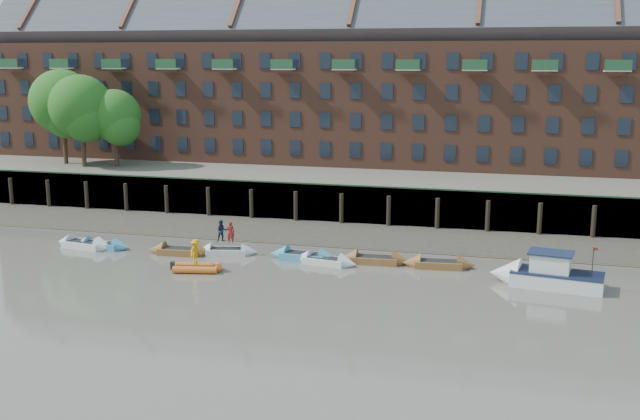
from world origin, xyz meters
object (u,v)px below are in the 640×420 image
(rowboat_4, at_px, (304,256))
(rowboat_3, at_px, (227,251))
(rowboat_2, at_px, (180,251))
(rib_tender, at_px, (199,268))
(person_rower_b, at_px, (222,231))
(person_rib_crew, at_px, (196,252))
(person_rower_a, at_px, (230,232))
(rowboat_1, at_px, (102,245))
(rowboat_6, at_px, (375,260))
(rowboat_0, at_px, (85,244))
(rowboat_7, at_px, (438,264))
(motor_launch, at_px, (538,274))
(rowboat_5, at_px, (325,261))

(rowboat_4, bearing_deg, rowboat_3, -175.17)
(rowboat_2, xyz_separation_m, rib_tender, (3.01, -3.63, -0.00))
(person_rower_b, bearing_deg, person_rib_crew, -117.65)
(person_rower_a, xyz_separation_m, person_rower_b, (-0.72, 0.15, 0.01))
(person_rib_crew, bearing_deg, rib_tender, -53.89)
(rowboat_1, bearing_deg, rowboat_6, 5.77)
(rowboat_0, bearing_deg, rowboat_1, 16.79)
(rowboat_2, xyz_separation_m, rowboat_7, (18.19, 1.21, 0.01))
(rowboat_1, distance_m, rowboat_3, 9.56)
(rowboat_7, distance_m, rib_tender, 15.94)
(rowboat_2, height_order, person_rib_crew, person_rib_crew)
(person_rib_crew, bearing_deg, rowboat_1, 80.03)
(rowboat_7, relative_size, motor_launch, 0.70)
(rowboat_3, height_order, rib_tender, rowboat_3)
(person_rib_crew, bearing_deg, rowboat_5, -51.31)
(rowboat_3, height_order, rowboat_7, rowboat_7)
(rowboat_5, bearing_deg, motor_launch, 4.00)
(rib_tender, relative_size, motor_launch, 0.46)
(rowboat_1, relative_size, person_rib_crew, 2.73)
(rowboat_1, distance_m, motor_launch, 30.85)
(rowboat_2, distance_m, rowboat_5, 10.63)
(rowboat_1, xyz_separation_m, rowboat_3, (9.53, 0.73, -0.00))
(rowboat_0, height_order, person_rower_a, person_rower_a)
(rowboat_0, xyz_separation_m, rowboat_3, (10.84, 0.91, -0.03))
(rowboat_4, bearing_deg, rowboat_5, -17.41)
(rowboat_1, xyz_separation_m, motor_launch, (30.83, -1.26, 0.48))
(rowboat_0, height_order, rowboat_1, rowboat_0)
(rowboat_7, relative_size, rib_tender, 1.52)
(rowboat_7, height_order, person_rower_a, person_rower_a)
(rowboat_3, height_order, rowboat_5, rowboat_5)
(rowboat_4, bearing_deg, rowboat_7, 7.31)
(rowboat_2, bearing_deg, rib_tender, -54.66)
(rowboat_7, xyz_separation_m, person_rower_a, (-14.65, -0.40, 1.40))
(rowboat_5, distance_m, rib_tender, 8.50)
(rowboat_4, distance_m, person_rower_b, 6.28)
(rowboat_7, bearing_deg, rowboat_6, 174.63)
(rowboat_1, bearing_deg, person_rower_a, 6.81)
(rowboat_1, xyz_separation_m, rib_tender, (9.32, -3.73, 0.01))
(motor_launch, height_order, person_rower_b, person_rower_b)
(rowboat_0, relative_size, person_rib_crew, 3.06)
(rib_tender, xyz_separation_m, person_rower_a, (0.54, 4.45, 1.41))
(rowboat_2, relative_size, rowboat_4, 0.94)
(rowboat_4, xyz_separation_m, rowboat_6, (4.92, 0.38, -0.01))
(rowboat_6, bearing_deg, rowboat_7, -2.92)
(rowboat_7, distance_m, person_rib_crew, 16.13)
(person_rib_crew, bearing_deg, rowboat_6, -53.51)
(rowboat_5, relative_size, person_rower_a, 2.99)
(rowboat_4, relative_size, rowboat_6, 1.03)
(motor_launch, xyz_separation_m, person_rower_b, (-21.69, 2.12, 0.95))
(rowboat_5, bearing_deg, rowboat_1, -170.63)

